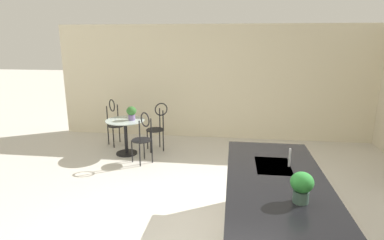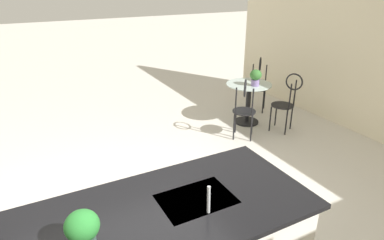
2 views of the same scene
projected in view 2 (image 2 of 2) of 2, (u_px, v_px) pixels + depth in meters
name	position (u px, v px, depth m)	size (l,w,h in m)	color
ground_plane	(136.00, 235.00, 3.47)	(40.00, 40.00, 0.00)	beige
bistro_table	(248.00, 99.00, 5.99)	(0.80, 0.80, 0.74)	black
chair_near_window	(258.00, 82.00, 6.57)	(0.54, 0.54, 1.04)	black
chair_by_island	(244.00, 106.00, 5.33)	(0.54, 0.54, 1.04)	black
chair_toward_desk	(286.00, 100.00, 5.61)	(0.52, 0.52, 1.04)	black
sink_faucet	(209.00, 200.00, 2.34)	(0.02, 0.02, 0.22)	#B2B5BA
potted_plant_on_table	(256.00, 77.00, 5.71)	(0.20, 0.20, 0.28)	#7A669E
potted_plant_counter_near	(83.00, 230.00, 1.98)	(0.21, 0.21, 0.29)	#385147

